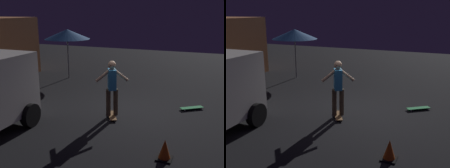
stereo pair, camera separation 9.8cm
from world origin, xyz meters
TOP-DOWN VIEW (x-y plane):
  - ground_plane at (0.00, 0.00)m, footprint 28.00×28.00m
  - patio_umbrella at (3.33, 4.15)m, footprint 2.10×2.10m
  - skateboard_ridden at (-0.53, 0.31)m, footprint 0.78×0.55m
  - skateboard_spare at (1.10, -1.85)m, footprint 0.63×0.74m
  - skater at (-0.53, 0.31)m, footprint 0.56×0.90m
  - traffic_cone at (-2.31, -1.66)m, footprint 0.34×0.34m

SIDE VIEW (x-z plane):
  - ground_plane at x=0.00m, z-range 0.00..0.00m
  - skateboard_ridden at x=-0.53m, z-range 0.02..0.09m
  - skateboard_spare at x=1.10m, z-range 0.02..0.09m
  - traffic_cone at x=-2.31m, z-range -0.02..0.44m
  - skater at x=-0.53m, z-range 0.20..1.87m
  - patio_umbrella at x=3.33m, z-range 0.92..3.22m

